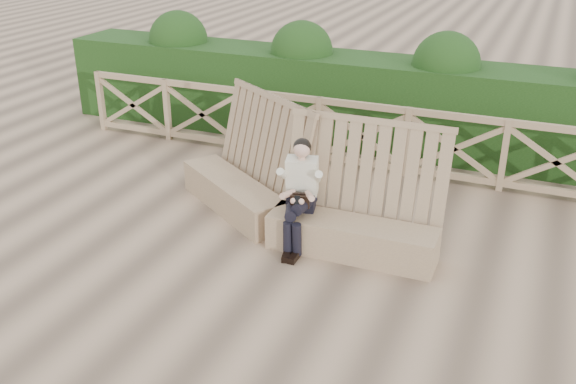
% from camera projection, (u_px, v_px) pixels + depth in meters
% --- Properties ---
extents(ground, '(60.00, 60.00, 0.00)m').
position_uv_depth(ground, '(270.00, 276.00, 7.34)').
color(ground, brown).
rests_on(ground, ground).
extents(bench, '(3.88, 1.79, 1.57)m').
position_uv_depth(bench, '(293.00, 201.00, 8.26)').
color(bench, '#806549').
rests_on(bench, ground).
extents(woman, '(0.45, 0.84, 1.35)m').
position_uv_depth(woman, '(300.00, 190.00, 7.75)').
color(woman, black).
rests_on(woman, ground).
extents(guardrail, '(10.10, 0.09, 1.10)m').
position_uv_depth(guardrail, '(362.00, 136.00, 10.05)').
color(guardrail, '#987958').
rests_on(guardrail, ground).
extents(hedge, '(12.00, 1.20, 1.50)m').
position_uv_depth(hedge, '(383.00, 103.00, 10.97)').
color(hedge, black).
rests_on(hedge, ground).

